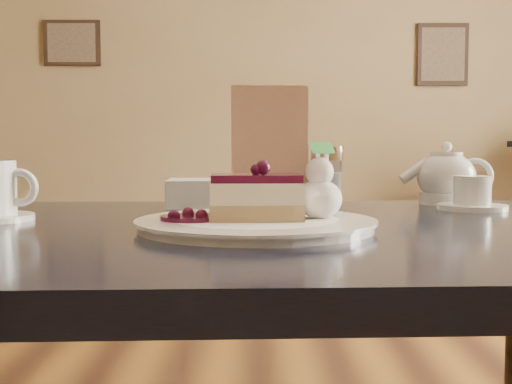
{
  "coord_description": "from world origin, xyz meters",
  "views": [
    {
      "loc": [
        0.12,
        -0.8,
        0.78
      ],
      "look_at": [
        0.12,
        -0.12,
        0.73
      ],
      "focal_mm": 45.0,
      "sensor_mm": 36.0,
      "label": 1
    }
  ],
  "objects_px": {
    "dessert_plate": "(256,225)",
    "cheesecake_slice": "(256,197)",
    "main_table": "(254,281)",
    "tea_set": "(451,182)"
  },
  "relations": [
    {
      "from": "cheesecake_slice",
      "to": "tea_set",
      "type": "distance_m",
      "value": 0.46
    },
    {
      "from": "dessert_plate",
      "to": "tea_set",
      "type": "relative_size",
      "value": 1.36
    },
    {
      "from": "main_table",
      "to": "cheesecake_slice",
      "type": "bearing_deg",
      "value": -90.0
    },
    {
      "from": "cheesecake_slice",
      "to": "main_table",
      "type": "bearing_deg",
      "value": 90.0
    },
    {
      "from": "dessert_plate",
      "to": "cheesecake_slice",
      "type": "bearing_deg",
      "value": 0.0
    },
    {
      "from": "main_table",
      "to": "dessert_plate",
      "type": "relative_size",
      "value": 4.0
    },
    {
      "from": "main_table",
      "to": "cheesecake_slice",
      "type": "distance_m",
      "value": 0.12
    },
    {
      "from": "cheesecake_slice",
      "to": "tea_set",
      "type": "xyz_separation_m",
      "value": [
        0.33,
        0.33,
        0.0
      ]
    },
    {
      "from": "dessert_plate",
      "to": "main_table",
      "type": "bearing_deg",
      "value": 92.3
    },
    {
      "from": "dessert_plate",
      "to": "cheesecake_slice",
      "type": "relative_size",
      "value": 2.5
    }
  ]
}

